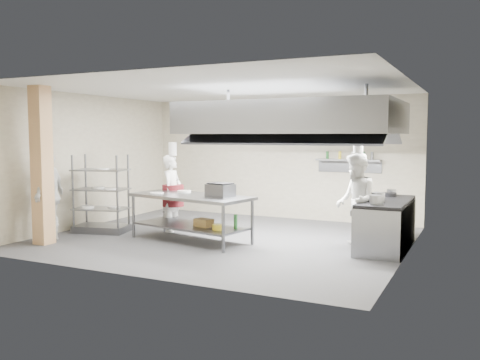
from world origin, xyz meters
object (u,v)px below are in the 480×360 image
at_px(griddle, 220,190).
at_px(chef_head, 172,193).
at_px(stockpot, 378,197).
at_px(chef_plating, 49,195).
at_px(island, 191,218).
at_px(cooking_range, 386,226).
at_px(chef_line, 356,201).
at_px(pass_rack, 101,194).

bearing_deg(griddle, chef_head, 171.07).
relative_size(griddle, stockpot, 2.09).
height_order(chef_head, chef_plating, chef_plating).
xyz_separation_m(island, chef_plating, (-2.50, -1.21, 0.45)).
distance_m(chef_head, stockpot, 4.39).
bearing_deg(cooking_range, island, -165.25).
bearing_deg(chef_plating, chef_head, 119.05).
distance_m(island, chef_head, 1.20).
distance_m(cooking_range, chef_plating, 6.47).
bearing_deg(chef_plating, chef_line, 87.16).
relative_size(island, stockpot, 10.82).
height_order(pass_rack, stockpot, pass_rack).
bearing_deg(chef_head, island, -135.55).
height_order(cooking_range, griddle, griddle).
relative_size(chef_head, chef_plating, 0.91).
distance_m(cooking_range, chef_head, 4.50).
bearing_deg(island, chef_head, 152.51).
relative_size(pass_rack, chef_head, 1.01).
bearing_deg(stockpot, cooking_range, 72.09).
bearing_deg(island, stockpot, 21.75).
distance_m(chef_line, chef_plating, 5.89).
xyz_separation_m(pass_rack, griddle, (2.84, 0.09, 0.20)).
xyz_separation_m(chef_head, griddle, (1.53, -0.67, 0.20)).
relative_size(cooking_range, chef_plating, 1.11).
distance_m(cooking_range, stockpot, 0.64).
height_order(island, pass_rack, pass_rack).
xyz_separation_m(pass_rack, chef_line, (5.30, 0.69, 0.05)).
bearing_deg(chef_head, griddle, -120.66).
relative_size(chef_head, griddle, 3.43).
xyz_separation_m(cooking_range, griddle, (-2.95, -0.90, 0.61)).
bearing_deg(stockpot, chef_line, -177.77).
xyz_separation_m(cooking_range, stockpot, (-0.09, -0.29, 0.56)).
bearing_deg(pass_rack, stockpot, -6.48).
height_order(chef_head, griddle, chef_head).
bearing_deg(chef_line, chef_plating, -91.78).
distance_m(island, chef_plating, 2.81).
bearing_deg(chef_head, chef_plating, 133.24).
bearing_deg(chef_head, chef_line, -98.01).
height_order(island, stockpot, stockpot).
height_order(cooking_range, stockpot, stockpot).
bearing_deg(griddle, chef_line, 28.50).
xyz_separation_m(pass_rack, stockpot, (5.69, 0.70, 0.15)).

